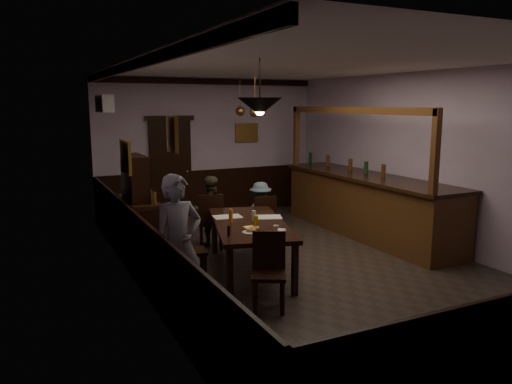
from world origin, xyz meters
TOP-DOWN VIEW (x-y plane):
  - room at (0.00, 0.00)m, footprint 5.01×8.01m
  - dining_table at (-0.88, -0.01)m, footprint 1.56×2.39m
  - chair_far_left at (-0.98, 1.33)m, footprint 0.53×0.53m
  - chair_far_right at (-0.10, 1.09)m, footprint 0.45×0.45m
  - chair_near at (-1.23, -1.29)m, footprint 0.54×0.54m
  - chair_side at (-1.83, 0.04)m, footprint 0.45×0.45m
  - person_standing at (-2.23, -0.93)m, footprint 0.67×0.50m
  - person_seated_left at (-0.90, 1.60)m, footprint 0.69×0.60m
  - person_seated_right at (-0.03, 1.36)m, footprint 0.76×0.51m
  - newspaper_left at (-1.04, 0.45)m, footprint 0.46×0.35m
  - newspaper_right at (-0.50, 0.16)m, footprint 0.50×0.43m
  - napkin at (-1.01, -0.28)m, footprint 0.18×0.18m
  - saucer at (-0.70, -0.62)m, footprint 0.15×0.15m
  - coffee_cup at (-0.79, -0.65)m, footprint 0.10×0.10m
  - pastry_plate at (-1.13, -0.56)m, footprint 0.22×0.22m
  - pastry_ring_a at (-1.11, -0.54)m, footprint 0.13×0.13m
  - pastry_ring_b at (-1.02, -0.47)m, footprint 0.13×0.13m
  - soda_can at (-0.85, -0.15)m, footprint 0.07×0.07m
  - beer_glass at (-1.13, 0.09)m, footprint 0.06×0.06m
  - water_glass at (-0.78, 0.06)m, footprint 0.06×0.06m
  - pepper_mill at (-1.45, -0.59)m, footprint 0.04×0.04m
  - sideboard at (-2.21, 1.21)m, footprint 0.45×1.27m
  - bar_counter at (1.99, 0.95)m, footprint 0.99×4.27m
  - door_back at (-0.90, 3.95)m, footprint 0.90×0.06m
  - ac_unit at (-2.38, 2.90)m, footprint 0.20×0.85m
  - picture_left_small at (-2.46, -1.60)m, footprint 0.04×0.28m
  - picture_left_large at (-2.46, 0.80)m, footprint 0.04×0.62m
  - picture_back at (0.90, 3.96)m, footprint 0.55×0.04m
  - pendant_iron at (-1.10, -0.78)m, footprint 0.56×0.56m
  - pendant_brass_mid at (0.10, 1.86)m, footprint 0.20×0.20m
  - pendant_brass_far at (0.30, 2.97)m, footprint 0.20×0.20m

SIDE VIEW (x-z plane):
  - chair_side at x=-1.83m, z-range 0.04..0.94m
  - chair_far_right at x=-0.10m, z-range 0.04..0.94m
  - chair_near at x=-1.23m, z-range 0.04..0.97m
  - chair_far_left at x=-0.98m, z-range 0.05..1.01m
  - person_seated_right at x=-0.03m, z-range 0.00..1.09m
  - bar_counter at x=1.99m, z-range -0.59..1.80m
  - person_seated_left at x=-0.90m, z-range 0.00..1.22m
  - sideboard at x=-2.21m, z-range -0.17..1.51m
  - dining_table at x=-0.88m, z-range 0.31..1.06m
  - napkin at x=-1.01m, z-range 0.75..0.75m
  - newspaper_left at x=-1.04m, z-range 0.75..0.76m
  - newspaper_right at x=-0.50m, z-range 0.75..0.76m
  - saucer at x=-0.70m, z-range 0.75..0.76m
  - pastry_plate at x=-1.13m, z-range 0.75..0.76m
  - pastry_ring_a at x=-1.11m, z-range 0.77..0.81m
  - pastry_ring_b at x=-1.02m, z-range 0.77..0.81m
  - coffee_cup at x=-0.79m, z-range 0.76..0.84m
  - soda_can at x=-0.85m, z-range 0.75..0.87m
  - pepper_mill at x=-1.45m, z-range 0.75..0.89m
  - water_glass at x=-0.78m, z-range 0.75..0.90m
  - person_standing at x=-2.23m, z-range 0.00..1.65m
  - beer_glass at x=-1.13m, z-range 0.75..0.95m
  - door_back at x=-0.90m, z-range 0.00..2.10m
  - room at x=0.00m, z-range -0.01..3.01m
  - picture_left_large at x=-2.46m, z-range 1.46..1.94m
  - picture_back at x=0.90m, z-range 1.59..2.01m
  - picture_left_small at x=-2.46m, z-range 1.97..2.33m
  - pendant_brass_mid at x=0.10m, z-range 1.89..2.70m
  - pendant_brass_far at x=0.30m, z-range 1.89..2.70m
  - pendant_iron at x=-1.10m, z-range 2.06..2.76m
  - ac_unit at x=-2.38m, z-range 2.30..2.60m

